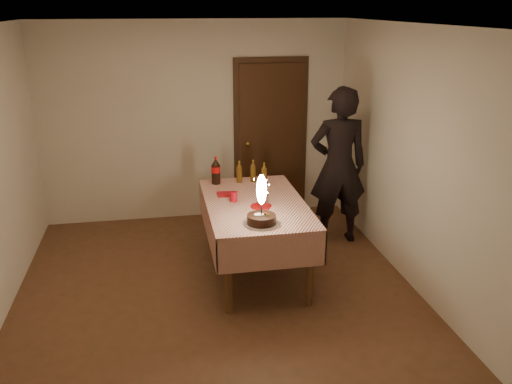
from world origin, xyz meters
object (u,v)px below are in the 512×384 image
Objects in this scene: amber_bottle_left at (239,173)px; amber_bottle_mid at (253,172)px; dining_table at (255,212)px; red_plate at (261,206)px; red_cup at (234,196)px; cola_bottle at (216,171)px; birthday_cake at (261,212)px; clear_cup at (265,199)px; photographer at (338,166)px; amber_bottle_right at (264,174)px.

amber_bottle_mid is (0.16, 0.01, 0.00)m from amber_bottle_left.
amber_bottle_left is at bearing -177.16° from amber_bottle_mid.
red_plate is (0.04, -0.15, 0.11)m from dining_table.
red_cup is 0.31× the size of cola_bottle.
clear_cup is (0.14, 0.53, -0.07)m from birthday_cake.
red_cup is 0.39× the size of amber_bottle_mid.
amber_bottle_mid is (0.32, 0.62, 0.07)m from red_cup.
birthday_cake is at bearing -132.58° from photographer.
cola_bottle is 1.25× the size of amber_bottle_mid.
dining_table is 0.19m from clear_cup.
amber_bottle_left is at bearing 94.99° from dining_table.
dining_table is 0.72m from amber_bottle_left.
birthday_cake is 1.27m from amber_bottle_left.
clear_cup is 0.35× the size of amber_bottle_mid.
clear_cup is (0.05, 0.08, 0.04)m from red_plate.
amber_bottle_right is at bearing -22.60° from amber_bottle_left.
amber_bottle_right is (0.21, 0.57, 0.23)m from dining_table.
red_cup reaches higher than dining_table.
amber_bottle_left is at bearing 96.57° from red_plate.
red_plate is (0.08, 0.45, -0.12)m from birthday_cake.
photographer is (0.93, 0.13, 0.01)m from amber_bottle_right.
clear_cup is at bearing -60.74° from cola_bottle.
amber_bottle_left and amber_bottle_mid have the same top height.
clear_cup is 0.76m from amber_bottle_left.
red_cup is at bearing 139.14° from red_plate.
amber_bottle_right is 0.16m from amber_bottle_mid.
birthday_cake is 0.55m from clear_cup.
birthday_cake is 1.75m from photographer.
amber_bottle_left is at bearing -179.15° from photographer.
amber_bottle_left is at bearing -0.73° from cola_bottle.
dining_table is 17.20× the size of red_cup.
cola_bottle is at bearing 113.76° from red_plate.
photographer reaches higher than red_plate.
photographer reaches higher than dining_table.
photographer is (1.19, 0.02, 0.01)m from amber_bottle_left.
red_plate is at bearing -142.55° from photographer.
amber_bottle_right is (0.17, 0.71, 0.11)m from red_plate.
cola_bottle is (-0.42, 0.74, 0.11)m from clear_cup.
birthday_cake is 1.89× the size of amber_bottle_mid.
clear_cup is 0.28× the size of cola_bottle.
red_plate is 0.86× the size of amber_bottle_left.
red_cup reaches higher than red_plate.
cola_bottle is 0.27m from amber_bottle_left.
clear_cup is at bearing -144.04° from photographer.
amber_bottle_left is (-0.01, 1.27, -0.00)m from birthday_cake.
amber_bottle_mid is 0.13× the size of photographer.
cola_bottle reaches higher than amber_bottle_left.
photographer reaches higher than red_cup.
photographer is at bearing 47.42° from birthday_cake.
birthday_cake is at bearing -75.99° from red_cup.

